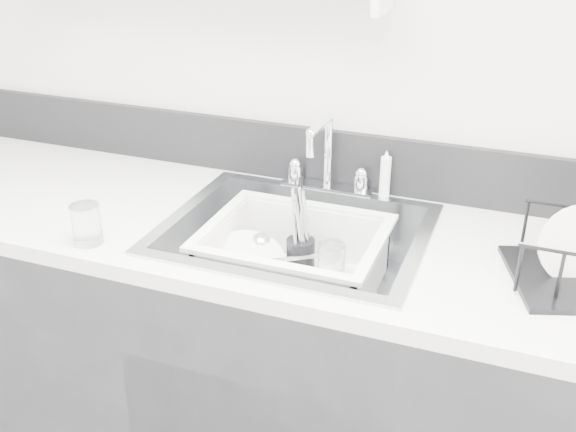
% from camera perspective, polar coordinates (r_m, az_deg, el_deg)
% --- Properties ---
extents(counter_run, '(3.20, 0.62, 0.92)m').
position_cam_1_polar(counter_run, '(1.91, 0.55, -13.52)').
color(counter_run, '#242427').
rests_on(counter_run, ground).
extents(backsplash, '(3.20, 0.02, 0.16)m').
position_cam_1_polar(backsplash, '(1.88, 3.81, 4.91)').
color(backsplash, black).
rests_on(backsplash, counter_run).
extents(sink, '(0.64, 0.52, 0.20)m').
position_cam_1_polar(sink, '(1.70, 0.61, -3.85)').
color(sink, silver).
rests_on(sink, counter_run).
extents(faucet, '(0.26, 0.18, 0.23)m').
position_cam_1_polar(faucet, '(1.84, 3.30, 3.78)').
color(faucet, silver).
rests_on(faucet, counter_run).
extents(side_sprayer, '(0.03, 0.03, 0.14)m').
position_cam_1_polar(side_sprayer, '(1.81, 8.23, 3.46)').
color(side_sprayer, white).
rests_on(side_sprayer, counter_run).
extents(wash_tub, '(0.55, 0.50, 0.17)m').
position_cam_1_polar(wash_tub, '(1.69, 0.52, -3.74)').
color(wash_tub, white).
rests_on(wash_tub, sink).
extents(plate_stack, '(0.25, 0.24, 0.10)m').
position_cam_1_polar(plate_stack, '(1.73, -3.33, -4.73)').
color(plate_stack, white).
rests_on(plate_stack, wash_tub).
extents(utensil_cup, '(0.07, 0.07, 0.25)m').
position_cam_1_polar(utensil_cup, '(1.75, 1.06, -3.11)').
color(utensil_cup, black).
rests_on(utensil_cup, wash_tub).
extents(ladle, '(0.29, 0.24, 0.08)m').
position_cam_1_polar(ladle, '(1.74, -1.05, -4.00)').
color(ladle, silver).
rests_on(ladle, wash_tub).
extents(tumbler_in_tub, '(0.07, 0.07, 0.10)m').
position_cam_1_polar(tumbler_in_tub, '(1.72, 3.68, -3.98)').
color(tumbler_in_tub, white).
rests_on(tumbler_in_tub, wash_tub).
extents(tumbler_counter, '(0.08, 0.08, 0.10)m').
position_cam_1_polar(tumbler_counter, '(1.64, -16.69, -0.67)').
color(tumbler_counter, white).
rests_on(tumbler_counter, counter_run).
extents(bowl_small, '(0.10, 0.10, 0.03)m').
position_cam_1_polar(bowl_small, '(1.64, 3.11, -7.09)').
color(bowl_small, white).
rests_on(bowl_small, wash_tub).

